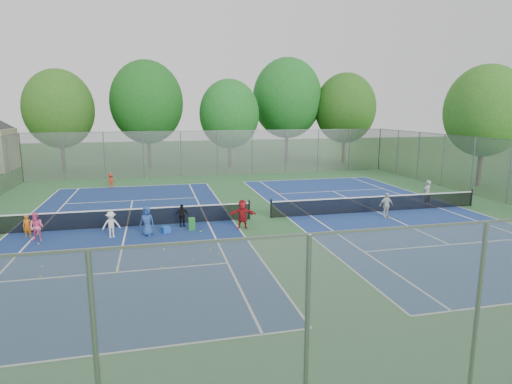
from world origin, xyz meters
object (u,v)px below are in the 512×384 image
(ball_hopper, at_px, (192,224))
(instructor, at_px, (427,193))
(net_right, at_px, (377,204))
(net_left, at_px, (126,218))
(ball_crate, at_px, (166,230))

(ball_hopper, relative_size, instructor, 0.38)
(ball_hopper, distance_m, instructor, 14.74)
(ball_hopper, bearing_deg, instructor, 8.17)
(net_right, distance_m, instructor, 3.84)
(net_right, bearing_deg, net_left, 180.00)
(net_right, distance_m, ball_hopper, 10.91)
(net_right, relative_size, ball_crate, 34.84)
(ball_hopper, height_order, instructor, instructor)
(ball_crate, distance_m, instructor, 16.03)
(net_left, xyz_separation_m, net_right, (14.00, 0.00, 0.00))
(net_left, distance_m, ball_hopper, 3.46)
(net_left, relative_size, instructor, 8.02)
(ball_hopper, xyz_separation_m, instructor, (14.58, 2.09, 0.50))
(ball_crate, bearing_deg, instructor, 8.28)
(net_left, distance_m, instructor, 17.78)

